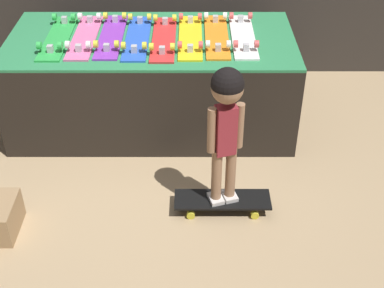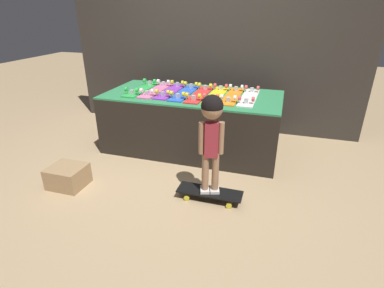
# 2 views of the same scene
# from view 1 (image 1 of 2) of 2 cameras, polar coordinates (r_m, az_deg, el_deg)

# --- Properties ---
(ground_plane) EXTENTS (16.00, 16.00, 0.00)m
(ground_plane) POSITION_cam_1_polar(r_m,az_deg,el_deg) (3.86, -4.55, -2.53)
(ground_plane) COLOR tan
(display_rack) EXTENTS (2.13, 1.01, 0.72)m
(display_rack) POSITION_cam_1_polar(r_m,az_deg,el_deg) (4.18, -4.23, 6.72)
(display_rack) COLOR black
(display_rack) RESTS_ON ground_plane
(skateboard_green_on_rack) EXTENTS (0.17, 0.77, 0.09)m
(skateboard_green_on_rack) POSITION_cam_1_polar(r_m,az_deg,el_deg) (4.12, -14.13, 11.07)
(skateboard_green_on_rack) COLOR green
(skateboard_green_on_rack) RESTS_ON display_rack
(skateboard_pink_on_rack) EXTENTS (0.17, 0.77, 0.09)m
(skateboard_pink_on_rack) POSITION_cam_1_polar(r_m,az_deg,el_deg) (4.08, -11.40, 11.25)
(skateboard_pink_on_rack) COLOR pink
(skateboard_pink_on_rack) RESTS_ON display_rack
(skateboard_purple_on_rack) EXTENTS (0.17, 0.77, 0.09)m
(skateboard_purple_on_rack) POSITION_cam_1_polar(r_m,az_deg,el_deg) (4.06, -8.64, 11.40)
(skateboard_purple_on_rack) COLOR purple
(skateboard_purple_on_rack) RESTS_ON display_rack
(skateboard_blue_on_rack) EXTENTS (0.17, 0.77, 0.09)m
(skateboard_blue_on_rack) POSITION_cam_1_polar(r_m,az_deg,el_deg) (4.01, -5.88, 11.33)
(skateboard_blue_on_rack) COLOR blue
(skateboard_blue_on_rack) RESTS_ON display_rack
(skateboard_red_on_rack) EXTENTS (0.17, 0.77, 0.09)m
(skateboard_red_on_rack) POSITION_cam_1_polar(r_m,az_deg,el_deg) (3.98, -3.07, 11.27)
(skateboard_red_on_rack) COLOR red
(skateboard_red_on_rack) RESTS_ON display_rack
(skateboard_yellow_on_rack) EXTENTS (0.17, 0.77, 0.09)m
(skateboard_yellow_on_rack) POSITION_cam_1_polar(r_m,az_deg,el_deg) (4.00, -0.22, 11.46)
(skateboard_yellow_on_rack) COLOR yellow
(skateboard_yellow_on_rack) RESTS_ON display_rack
(skateboard_orange_on_rack) EXTENTS (0.17, 0.77, 0.09)m
(skateboard_orange_on_rack) POSITION_cam_1_polar(r_m,az_deg,el_deg) (4.02, 2.61, 11.53)
(skateboard_orange_on_rack) COLOR orange
(skateboard_orange_on_rack) RESTS_ON display_rack
(skateboard_white_on_rack) EXTENTS (0.17, 0.77, 0.09)m
(skateboard_white_on_rack) POSITION_cam_1_polar(r_m,az_deg,el_deg) (4.03, 5.42, 11.49)
(skateboard_white_on_rack) COLOR white
(skateboard_white_on_rack) RESTS_ON display_rack
(skateboard_on_floor) EXTENTS (0.62, 0.19, 0.09)m
(skateboard_on_floor) POSITION_cam_1_polar(r_m,az_deg,el_deg) (3.47, 3.23, -6.06)
(skateboard_on_floor) COLOR black
(skateboard_on_floor) RESTS_ON ground_plane
(child) EXTENTS (0.22, 0.19, 0.93)m
(child) POSITION_cam_1_polar(r_m,az_deg,el_deg) (3.06, 3.64, 3.36)
(child) COLOR silver
(child) RESTS_ON skateboard_on_floor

